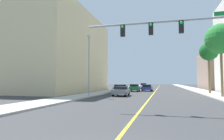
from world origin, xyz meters
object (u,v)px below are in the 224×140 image
Objects in this scene: traffic_signal_mast at (196,36)px; car_blue at (147,88)px; street_lamp at (89,62)px; car_green at (134,88)px; car_silver at (120,89)px; car_gray at (121,91)px; palm_mid at (221,39)px; car_white at (144,86)px; palm_far at (209,52)px.

traffic_signal_mast is 2.63× the size of car_blue.
street_lamp is 18.91m from car_blue.
car_blue is 1.12× the size of car_green.
car_blue is at bearing -114.59° from car_silver.
car_blue is 15.12m from car_gray.
car_green is 12.65m from car_gray.
palm_mid is at bearing -54.46° from car_blue.
car_gray is (-7.72, 12.65, -4.29)m from traffic_signal_mast.
car_silver is (-9.24, 19.13, -4.23)m from traffic_signal_mast.
car_white is (3.96, 32.75, -3.77)m from street_lamp.
traffic_signal_mast is at bearing -82.41° from car_white.
palm_far is at bearing -23.16° from car_green.
palm_far reaches higher than car_gray.
car_silver is at bearing 76.06° from street_lamp.
car_green is at bearing -134.56° from car_blue.
street_lamp is at bearing -104.34° from car_green.
car_silver is at bearing 102.57° from car_gray.
street_lamp reaches higher than car_blue.
palm_far is 2.04× the size of car_green.
palm_mid reaches higher than traffic_signal_mast.
street_lamp is at bearing -170.51° from palm_mid.
street_lamp is 16.11m from car_green.
traffic_signal_mast reaches higher than car_white.
street_lamp reaches higher than car_green.
car_blue is at bearing 44.24° from car_green.
car_white reaches higher than car_green.
car_silver is 0.94× the size of car_white.
car_silver is (-14.18, -0.84, -5.84)m from palm_far.
car_white is at bearing 89.02° from car_gray.
traffic_signal_mast is at bearing 115.95° from car_silver.
car_green is 0.94× the size of car_white.
palm_mid is 19.06m from car_blue.
car_green reaches higher than car_gray.
street_lamp is 2.08× the size of car_gray.
car_white is (0.15, 17.57, 0.03)m from car_green.
car_gray is (1.51, -6.48, -0.07)m from car_silver.
car_silver is (2.24, 9.02, -3.79)m from street_lamp.
traffic_signal_mast is at bearing -59.18° from car_gray.
traffic_signal_mast is at bearing -110.60° from palm_mid.
traffic_signal_mast is 1.45× the size of street_lamp.
palm_far is at bearing -35.57° from car_blue.
car_gray is at bearing -92.75° from car_white.
palm_mid reaches higher than car_blue.
car_silver reaches higher than car_gray.
palm_mid reaches higher than car_gray.
car_gray is (-12.67, -7.32, -5.91)m from palm_far.
car_white is (-7.52, 42.87, -4.21)m from traffic_signal_mast.
palm_far is at bearing 76.10° from traffic_signal_mast.
car_gray is 30.22m from car_white.
street_lamp is 2.02× the size of car_green.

